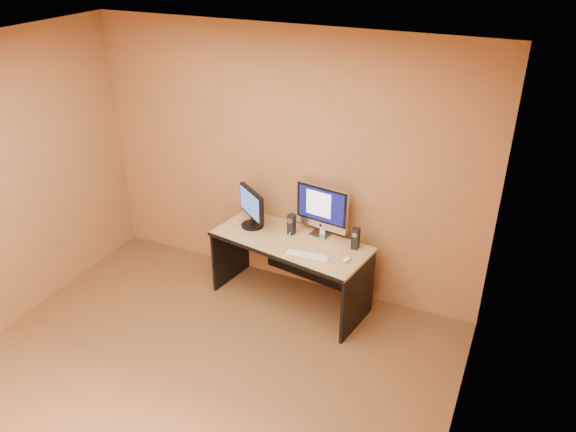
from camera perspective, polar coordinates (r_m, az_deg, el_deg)
The scene contains 12 objects.
floor at distance 4.75m, azimuth -11.20°, elevation -18.20°, with size 4.00×4.00×0.00m, color brown.
walls at distance 3.93m, azimuth -12.92°, elevation -4.83°, with size 4.00×4.00×2.60m, color #A06140, non-canonical shape.
ceiling at distance 3.43m, azimuth -15.24°, elevation 13.83°, with size 4.00×4.00×0.00m, color white.
desk at distance 5.50m, azimuth 0.26°, elevation -5.61°, with size 1.50×0.66×0.69m, color tan, non-canonical shape.
imac at distance 5.29m, azimuth 3.34°, elevation 0.47°, with size 0.53×0.20×0.52m, color #BAB9BE, non-canonical shape.
second_monitor at distance 5.48m, azimuth -3.68°, elevation 0.79°, with size 0.45×0.23×0.39m, color black, non-canonical shape.
speaker_left at distance 5.38m, azimuth 0.36°, elevation -0.83°, with size 0.06×0.07×0.21m, color black, non-canonical shape.
speaker_right at distance 5.18m, azimuth 6.88°, elevation -2.28°, with size 0.06×0.07×0.21m, color black, non-canonical shape.
keyboard at distance 5.07m, azimuth 1.96°, elevation -4.03°, with size 0.40×0.11×0.02m, color silver.
mouse at distance 5.02m, azimuth 5.99°, elevation -4.39°, with size 0.05×0.10×0.03m, color white.
cable_a at distance 5.44m, azimuth 4.30°, elevation -1.79°, with size 0.01×0.01×0.21m, color black.
cable_b at distance 5.48m, azimuth 3.35°, elevation -1.51°, with size 0.01×0.01×0.17m, color black.
Camera 1 is at (2.14, -2.57, 3.37)m, focal length 35.00 mm.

